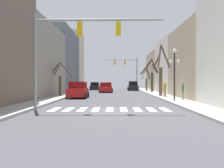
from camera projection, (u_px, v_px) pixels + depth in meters
ground_plane at (109, 112)px, 15.81m from camera, size 240.00×240.00×0.00m
sidewalk_left at (12, 110)px, 15.88m from camera, size 2.10×90.00×0.15m
sidewalk_right at (207, 111)px, 15.74m from camera, size 2.10×90.00×0.15m
building_row_left at (38, 52)px, 35.12m from camera, size 6.00×51.84×13.69m
building_row_right at (198, 57)px, 30.23m from camera, size 6.00×46.29×12.35m
crosswalk_stripes at (110, 109)px, 17.05m from camera, size 7.65×2.60×0.01m
traffic_signal_near at (74, 39)px, 16.17m from camera, size 8.02×0.28×6.03m
traffic_signal_far at (127, 67)px, 51.17m from camera, size 6.79×0.28×6.37m
street_lamp_right_corner at (174, 64)px, 22.55m from camera, size 0.95×0.36×4.48m
car_parked_right_far at (78, 90)px, 28.44m from camera, size 2.10×4.49×1.77m
car_parked_left_far at (133, 86)px, 50.30m from camera, size 1.98×4.68×1.76m
car_parked_left_mid at (95, 86)px, 53.05m from camera, size 2.00×4.53×1.56m
car_driving_away_lane at (106, 88)px, 42.15m from camera, size 2.18×4.75×1.60m
pedestrian_on_right_sidewalk at (183, 89)px, 23.55m from camera, size 0.29×0.67×1.57m
pedestrian_waiting_at_curb at (165, 87)px, 28.62m from camera, size 0.53×0.60×1.66m
street_tree_right_mid at (151, 75)px, 40.78m from camera, size 3.06×1.96×5.22m
street_tree_right_near at (60, 80)px, 30.71m from camera, size 2.83×1.11×3.94m
street_tree_left_mid at (161, 73)px, 30.29m from camera, size 1.75×2.42×5.93m
street_tree_left_near at (147, 78)px, 45.72m from camera, size 1.70×3.07×4.34m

